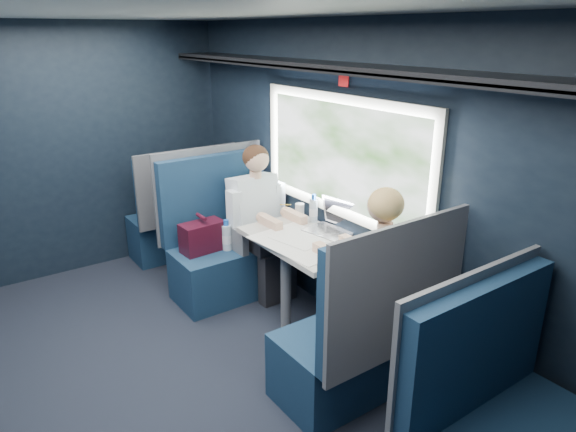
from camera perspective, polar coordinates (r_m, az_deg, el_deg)
ground at (r=3.75m, az=-11.80°, el=-16.63°), size 2.80×4.20×0.01m
room_shell at (r=3.13m, az=-13.30°, el=5.94°), size 3.00×4.40×2.40m
table at (r=3.86m, az=1.61°, el=-3.62°), size 0.62×1.00×0.74m
seat_bay_near at (r=4.54m, az=-7.01°, el=-3.35°), size 1.04×0.62×1.26m
seat_bay_far at (r=3.29m, az=8.32°, el=-13.30°), size 1.04×0.62×1.26m
seat_row_front at (r=5.33m, az=-11.64°, el=-0.20°), size 1.04×0.51×1.16m
seat_row_back at (r=2.84m, az=22.00°, el=-20.97°), size 1.04×0.51×1.16m
man at (r=4.42m, az=-3.10°, el=0.20°), size 0.53×0.56×1.32m
woman at (r=3.39m, az=9.75°, el=-6.19°), size 0.53×0.56×1.32m
papers at (r=3.76m, az=1.37°, el=-2.96°), size 0.55×0.74×0.01m
laptop at (r=3.97m, az=5.15°, el=-0.73°), size 0.31×0.38×0.25m
bottle_small at (r=4.15m, az=2.85°, el=0.70°), size 0.07×0.07×0.23m
cup at (r=4.31m, az=1.30°, el=0.74°), size 0.08×0.08×0.10m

